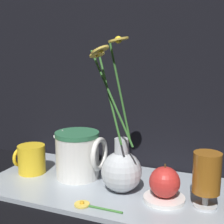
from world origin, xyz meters
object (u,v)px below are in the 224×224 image
yellow_mug (31,159)px  tea_glass (207,175)px  vase_with_flowers (121,167)px  ceramic_pitcher (78,153)px  orange_fruit (165,182)px

yellow_mug → tea_glass: size_ratio=0.69×
vase_with_flowers → yellow_mug: 0.29m
tea_glass → ceramic_pitcher: bearing=172.4°
ceramic_pitcher → yellow_mug: bearing=-171.1°
tea_glass → orange_fruit: (-0.09, -0.00, -0.03)m
ceramic_pitcher → orange_fruit: (0.26, -0.05, -0.02)m
yellow_mug → ceramic_pitcher: 0.15m
ceramic_pitcher → tea_glass: 0.35m
vase_with_flowers → yellow_mug: size_ratio=4.28×
yellow_mug → orange_fruit: bearing=-4.0°
tea_glass → vase_with_flowers: bearing=178.8°
vase_with_flowers → tea_glass: vase_with_flowers is taller
ceramic_pitcher → tea_glass: (0.35, -0.05, 0.01)m
vase_with_flowers → tea_glass: 0.21m
vase_with_flowers → orange_fruit: size_ratio=4.70×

